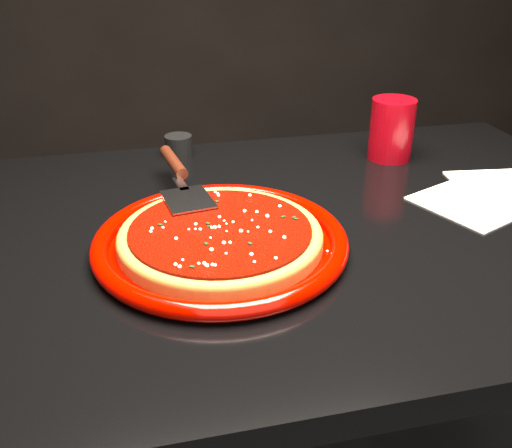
% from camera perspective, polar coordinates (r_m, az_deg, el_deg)
% --- Properties ---
extents(table, '(1.20, 0.80, 0.75)m').
position_cam_1_polar(table, '(1.14, 3.20, -16.76)').
color(table, black).
rests_on(table, floor).
extents(plate, '(0.46, 0.46, 0.03)m').
position_cam_1_polar(plate, '(0.83, -3.56, -1.75)').
color(plate, '#830400').
rests_on(plate, table).
extents(pizza_crust, '(0.37, 0.37, 0.01)m').
position_cam_1_polar(pizza_crust, '(0.83, -3.57, -1.49)').
color(pizza_crust, brown).
rests_on(pizza_crust, plate).
extents(pizza_crust_rim, '(0.37, 0.37, 0.02)m').
position_cam_1_polar(pizza_crust_rim, '(0.83, -3.58, -1.04)').
color(pizza_crust_rim, brown).
rests_on(pizza_crust_rim, plate).
extents(pizza_sauce, '(0.33, 0.33, 0.01)m').
position_cam_1_polar(pizza_sauce, '(0.82, -3.59, -0.72)').
color(pizza_sauce, '#620700').
rests_on(pizza_sauce, plate).
extents(parmesan_dusting, '(0.26, 0.26, 0.01)m').
position_cam_1_polar(parmesan_dusting, '(0.82, -3.61, -0.26)').
color(parmesan_dusting, '#F9ECC6').
rests_on(parmesan_dusting, plate).
extents(basil_flecks, '(0.23, 0.23, 0.00)m').
position_cam_1_polar(basil_flecks, '(0.82, -3.60, -0.32)').
color(basil_flecks, black).
rests_on(basil_flecks, plate).
extents(pizza_server, '(0.13, 0.31, 0.02)m').
position_cam_1_polar(pizza_server, '(0.97, -7.50, 4.69)').
color(pizza_server, silver).
rests_on(pizza_server, plate).
extents(cup, '(0.09, 0.09, 0.12)m').
position_cam_1_polar(cup, '(1.19, 13.41, 9.20)').
color(cup, '#92050D').
rests_on(cup, table).
extents(napkin_a, '(0.21, 0.21, 0.00)m').
position_cam_1_polar(napkin_a, '(1.04, 20.80, 2.02)').
color(napkin_a, silver).
rests_on(napkin_a, table).
extents(napkin_b, '(0.16, 0.17, 0.00)m').
position_cam_1_polar(napkin_b, '(1.12, 23.01, 3.43)').
color(napkin_b, silver).
rests_on(napkin_b, table).
extents(ramekin, '(0.06, 0.06, 0.04)m').
position_cam_1_polar(ramekin, '(1.19, -7.75, 7.77)').
color(ramekin, black).
rests_on(ramekin, table).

